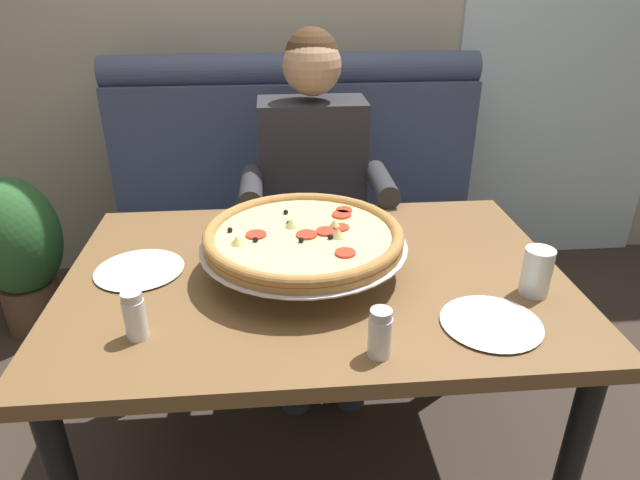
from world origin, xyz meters
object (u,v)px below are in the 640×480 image
Objects in this scene: plate_near_left at (491,321)px; shaker_oregano at (135,318)px; booth_bench at (299,234)px; diner_main at (315,190)px; patio_chair at (476,131)px; shaker_pepper_flakes at (380,336)px; drinking_glass at (536,275)px; potted_plant at (19,248)px; pizza at (304,237)px; plate_near_right at (139,268)px; dining_table at (315,299)px.

shaker_oregano is at bearing 178.30° from plate_near_left.
booth_bench reaches higher than shaker_oregano.
patio_chair is at bearing 51.12° from diner_main.
diner_main is 11.49× the size of shaker_pepper_flakes.
drinking_glass is 0.17× the size of potted_plant.
plate_near_right is at bearing 175.48° from pizza.
potted_plant is (-1.57, 1.18, -0.35)m from plate_near_left.
shaker_oregano is at bearing 168.17° from shaker_pepper_flakes.
shaker_pepper_flakes is at bearing -44.31° from potted_plant.
plate_near_left is at bearing 17.20° from shaker_pepper_flakes.
drinking_glass reaches higher than shaker_pepper_flakes.
shaker_oregano reaches higher than plate_near_right.
booth_bench reaches higher than drinking_glass.
plate_near_left reaches higher than potted_plant.
plate_near_left is 2.49m from patio_chair.
plate_near_right is 0.34× the size of potted_plant.
booth_bench is 7.05× the size of plate_near_left.
dining_table is 0.19m from pizza.
pizza is at bearing -96.96° from diner_main.
pizza is at bearing 144.98° from plate_near_left.
drinking_glass is (0.53, -1.07, 0.38)m from booth_bench.
drinking_glass is at bearing -15.93° from dining_table.
shaker_pepper_flakes is 2.67m from patio_chair.
plate_near_left is at bearing -35.02° from pizza.
dining_table is at bearing -22.90° from pizza.
pizza is at bearing -37.58° from potted_plant.
patio_chair is (0.66, 2.22, -0.26)m from drinking_glass.
booth_bench reaches higher than patio_chair.
drinking_glass reaches higher than plate_near_left.
plate_near_left is 0.33× the size of potted_plant.
plate_near_right reaches higher than potted_plant.
dining_table reaches higher than potted_plant.
pizza reaches higher than potted_plant.
diner_main reaches higher than shaker_pepper_flakes.
drinking_glass is (0.15, 0.12, 0.04)m from plate_near_left.
potted_plant is (-0.72, 0.86, -0.35)m from plate_near_right.
diner_main is (0.05, -0.27, 0.31)m from booth_bench.
dining_table is 11.57× the size of shaker_oregano.
diner_main is 1.48× the size of patio_chair.
pizza is 2.35× the size of plate_near_left.
drinking_glass reaches higher than dining_table.
dining_table is 1.52m from potted_plant.
shaker_oregano is at bearing -79.24° from plate_near_right.
potted_plant is (-1.24, 0.25, -0.32)m from diner_main.
shaker_oregano reaches higher than plate_near_left.
shaker_oregano is at bearing -174.04° from drinking_glass.
plate_near_left is at bearing -20.74° from plate_near_right.
drinking_glass is at bearing -63.58° from booth_bench.
diner_main reaches higher than drinking_glass.
plate_near_right is at bearing -49.93° from potted_plant.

